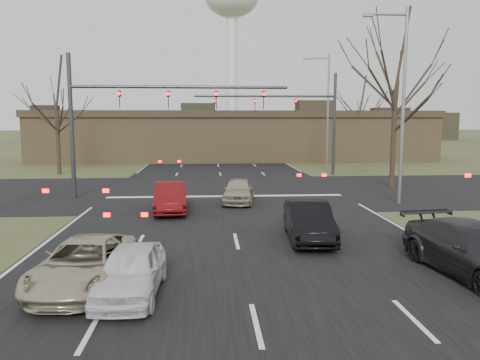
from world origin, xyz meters
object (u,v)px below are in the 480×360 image
Objects in this scene: streetlight_right_far at (326,106)px; car_silver_ahead at (238,190)px; mast_arm_near at (131,107)px; car_black_hatch at (309,221)px; car_red_ahead at (171,197)px; building at (235,135)px; streetlight_right_near at (400,96)px; car_white_sedan at (131,271)px; mast_arm_far at (299,112)px; water_tower at (232,6)px; car_silver_suv at (84,264)px; car_charcoal_sedan at (474,250)px.

streetlight_right_far reaches higher than car_silver_ahead.
car_black_hatch is at bearing -51.53° from mast_arm_near.
building is at bearing 77.29° from car_red_ahead.
car_black_hatch is at bearing -67.77° from car_silver_ahead.
car_white_sedan is (-11.79, -12.00, -4.95)m from streetlight_right_near.
building is 15.75m from mast_arm_far.
mast_arm_near is at bearing 116.49° from car_red_ahead.
water_tower reaches higher than mast_arm_near.
car_charcoal_sedan is (10.79, 0.16, 0.10)m from car_silver_suv.
car_black_hatch is (-6.15, -6.94, -4.88)m from streetlight_right_near.
mast_arm_near is (-11.23, -107.00, -30.40)m from water_tower.
car_charcoal_sedan reaches higher than car_silver_suv.
building is at bearing 89.36° from car_charcoal_sedan.
building is 3.50× the size of mast_arm_near.
car_red_ahead is 1.10× the size of car_silver_ahead.
mast_arm_near reaches higher than car_charcoal_sedan.
streetlight_right_far is at bearing 77.08° from car_charcoal_sedan.
streetlight_right_near is 9.63m from car_silver_ahead.
car_silver_ahead is at bearing 108.68° from car_charcoal_sedan.
streetlight_right_far is 2.69× the size of car_white_sedan.
car_red_ahead is (-8.99, -14.22, -4.31)m from mast_arm_far.
car_red_ahead is at bearing -123.65° from streetlight_right_far.
car_silver_ahead is at bearing -118.54° from streetlight_right_far.
car_red_ahead is (0.16, 10.78, 0.07)m from car_white_sedan.
streetlight_right_near is at bearing 2.62° from car_red_ahead.
car_silver_suv is at bearing -113.31° from mast_arm_far.
mast_arm_near is 2.84× the size of car_black_hatch.
car_silver_suv is at bearing 173.64° from car_charcoal_sedan.
car_charcoal_sedan is at bearing -89.76° from water_tower.
water_tower is (4.00, 82.00, 32.80)m from building.
car_silver_suv is at bearing -115.68° from streetlight_right_far.
mast_arm_near reaches higher than car_black_hatch.
car_red_ahead is (-5.48, 5.72, 0.00)m from car_black_hatch.
streetlight_right_near reaches higher than car_black_hatch.
car_black_hatch reaches higher than car_silver_suv.
car_charcoal_sedan is (-2.32, -11.16, -4.85)m from streetlight_right_near.
car_charcoal_sedan is (-2.82, -28.16, -4.85)m from streetlight_right_far.
water_tower is 101.67m from mast_arm_far.
water_tower is 10.44× the size of car_black_hatch.
water_tower is at bearing 91.47° from streetlight_right_near.
car_black_hatch is at bearing 35.73° from car_silver_suv.
car_silver_suv is 1.23× the size of car_white_sedan.
mast_arm_near is at bearing 168.61° from car_silver_ahead.
streetlight_right_near reaches higher than car_white_sedan.
mast_arm_far is at bearing 41.22° from mast_arm_near.
mast_arm_far is 1.11× the size of streetlight_right_near.
water_tower is 10.43× the size of car_red_ahead.
streetlight_right_far is at bearing 88.32° from streetlight_right_near.
car_white_sedan is 0.87× the size of car_black_hatch.
streetlight_right_near is at bearing -91.68° from streetlight_right_far.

